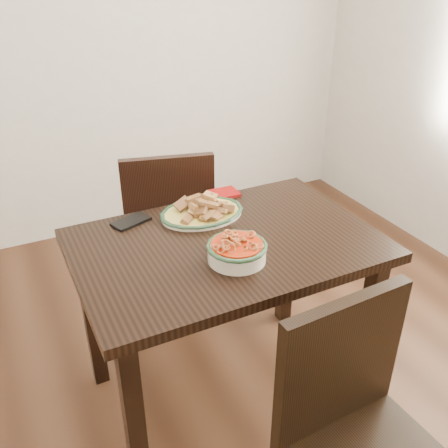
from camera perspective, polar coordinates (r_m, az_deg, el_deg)
name	(u,v)px	position (r m, az deg, el deg)	size (l,w,h in m)	color
floor	(227,404)	(2.24, 0.37, -19.84)	(3.50, 3.50, 0.00)	#351D10
wall_back	(91,26)	(3.16, -14.99, 21.04)	(3.50, 0.10, 2.60)	beige
dining_table	(226,266)	(1.89, 0.27, -4.78)	(1.10, 0.74, 0.75)	black
chair_far	(168,223)	(2.48, -6.39, 0.08)	(0.51, 0.51, 0.89)	black
chair_near	(359,432)	(1.56, 15.14, -21.98)	(0.44, 0.44, 0.89)	black
fish_plate	(202,205)	(1.98, -2.58, 2.13)	(0.33, 0.26, 0.11)	beige
noodle_bowl	(237,249)	(1.70, 1.47, -2.88)	(0.21, 0.21, 0.08)	beige
smartphone	(131,221)	(1.98, -10.59, 0.30)	(0.15, 0.08, 0.01)	black
napkin	(224,193)	(2.17, 0.02, 3.55)	(0.12, 0.10, 0.01)	maroon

